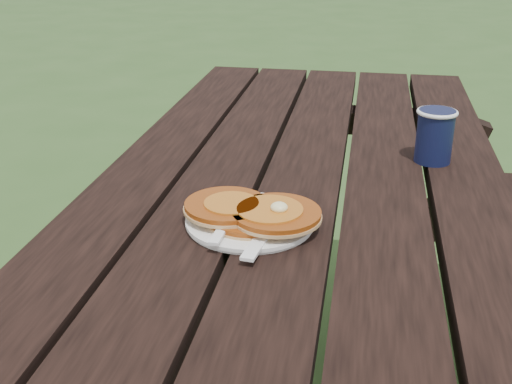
% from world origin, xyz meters
% --- Properties ---
extents(picnic_table, '(1.36, 1.80, 0.75)m').
position_xyz_m(picnic_table, '(0.00, 0.00, 0.37)').
color(picnic_table, black).
rests_on(picnic_table, ground).
extents(plate, '(0.20, 0.20, 0.01)m').
position_xyz_m(plate, '(-0.06, -0.19, 0.76)').
color(plate, white).
rests_on(plate, picnic_table).
extents(pancake_stack, '(0.22, 0.15, 0.04)m').
position_xyz_m(pancake_stack, '(-0.05, -0.19, 0.77)').
color(pancake_stack, '#934110').
rests_on(pancake_stack, plate).
extents(knife, '(0.04, 0.18, 0.00)m').
position_xyz_m(knife, '(-0.03, -0.23, 0.76)').
color(knife, white).
rests_on(knife, plate).
extents(fork, '(0.04, 0.16, 0.01)m').
position_xyz_m(fork, '(-0.09, -0.24, 0.77)').
color(fork, white).
rests_on(fork, plate).
extents(coffee_cup, '(0.08, 0.08, 0.10)m').
position_xyz_m(coffee_cup, '(0.24, 0.15, 0.81)').
color(coffee_cup, black).
rests_on(coffee_cup, picnic_table).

